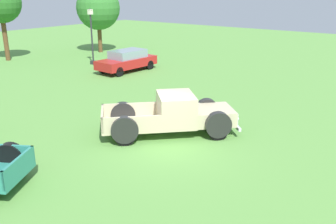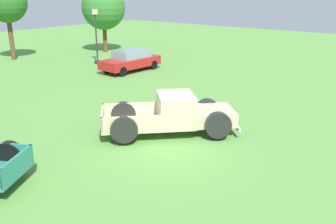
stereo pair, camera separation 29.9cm
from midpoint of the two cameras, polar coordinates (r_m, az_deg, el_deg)
The scene contains 6 objects.
ground_plane at distance 13.79m, azimuth -1.12°, elevation -4.74°, with size 80.00×80.00×0.00m, color #5B9342.
pickup_truck_foreground at distance 14.41m, azimuth 0.89°, elevation -0.45°, with size 5.02×4.96×1.60m.
sedan_distant_a at distance 25.75m, azimuth -6.70°, elevation 7.96°, with size 4.42×1.97×1.45m.
lamp_post_near at distance 28.38m, azimuth -12.01°, elevation 11.49°, with size 0.36×0.36×4.08m.
oak_tree_east at distance 31.93m, azimuth -24.74°, elevation 15.06°, with size 3.09×3.09×5.97m.
oak_tree_west at distance 33.82m, azimuth -11.01°, elevation 15.50°, with size 3.76×3.76×5.72m.
Camera 1 is at (-10.03, -7.74, 5.47)m, focal length 39.44 mm.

